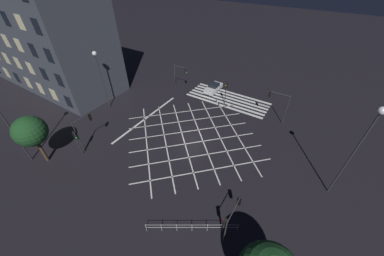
{
  "coord_description": "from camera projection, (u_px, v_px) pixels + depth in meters",
  "views": [
    {
      "loc": [
        -11.33,
        18.0,
        18.71
      ],
      "look_at": [
        0.0,
        0.0,
        1.47
      ],
      "focal_mm": 20.0,
      "sensor_mm": 36.0,
      "label": 1
    }
  ],
  "objects": [
    {
      "name": "traffic_light_nw_main",
      "position": [
        225.0,
        226.0,
        16.58
      ],
      "size": [
        0.39,
        0.36,
        3.29
      ],
      "color": "#2D2D30",
      "rests_on": "ground_plane"
    },
    {
      "name": "ground_plane",
      "position": [
        192.0,
        137.0,
        28.3
      ],
      "size": [
        200.0,
        200.0,
        0.0
      ],
      "primitive_type": "plane",
      "color": "black"
    },
    {
      "name": "traffic_light_ne_main",
      "position": [
        76.0,
        139.0,
        24.25
      ],
      "size": [
        0.39,
        0.36,
        3.5
      ],
      "rotation": [
        0.0,
        0.0,
        3.14
      ],
      "color": "#2D2D30",
      "rests_on": "ground_plane"
    },
    {
      "name": "traffic_light_median_south",
      "position": [
        226.0,
        89.0,
        32.75
      ],
      "size": [
        0.36,
        0.39,
        3.88
      ],
      "rotation": [
        0.0,
        0.0,
        1.57
      ],
      "color": "#2D2D30",
      "rests_on": "ground_plane"
    },
    {
      "name": "traffic_light_sw_main",
      "position": [
        277.0,
        100.0,
        29.06
      ],
      "size": [
        2.94,
        0.36,
        4.52
      ],
      "color": "#2D2D30",
      "rests_on": "ground_plane"
    },
    {
      "name": "street_lamp_east",
      "position": [
        98.0,
        67.0,
        29.58
      ],
      "size": [
        0.61,
        0.61,
        8.83
      ],
      "color": "#2D2D30",
      "rests_on": "ground_plane"
    },
    {
      "name": "waiting_car",
      "position": [
        214.0,
        88.0,
        37.45
      ],
      "size": [
        1.73,
        4.1,
        1.34
      ],
      "rotation": [
        0.0,
        0.0,
        1.57
      ],
      "color": "silver",
      "rests_on": "ground_plane"
    },
    {
      "name": "traffic_light_se_main",
      "position": [
        181.0,
        73.0,
        36.27
      ],
      "size": [
        2.6,
        0.36,
        4.34
      ],
      "rotation": [
        0.0,
        0.0,
        3.14
      ],
      "color": "#2D2D30",
      "rests_on": "ground_plane"
    },
    {
      "name": "traffic_light_ne_cross",
      "position": [
        84.0,
        125.0,
        24.78
      ],
      "size": [
        0.36,
        2.45,
        4.55
      ],
      "rotation": [
        0.0,
        0.0,
        -1.57
      ],
      "color": "#2D2D30",
      "rests_on": "ground_plane"
    },
    {
      "name": "traffic_light_nw_cross",
      "position": [
        234.0,
        212.0,
        17.39
      ],
      "size": [
        0.36,
        2.81,
        3.3
      ],
      "rotation": [
        0.0,
        0.0,
        -1.57
      ],
      "color": "#2D2D30",
      "rests_on": "ground_plane"
    },
    {
      "name": "street_lamp_west",
      "position": [
        366.0,
        134.0,
        16.93
      ],
      "size": [
        0.63,
        0.63,
        10.22
      ],
      "color": "#2D2D30",
      "rests_on": "ground_plane"
    },
    {
      "name": "office_building",
      "position": [
        13.0,
        19.0,
        37.22
      ],
      "size": [
        40.92,
        10.06,
        20.07
      ],
      "rotation": [
        0.0,
        0.0,
        3.14
      ],
      "color": "#3D424C",
      "rests_on": "ground_plane"
    },
    {
      "name": "road_markings",
      "position": [
        211.0,
        113.0,
        32.61
      ],
      "size": [
        20.05,
        23.74,
        0.01
      ],
      "color": "silver",
      "rests_on": "ground_plane"
    },
    {
      "name": "pedestrian_railing",
      "position": [
        192.0,
        227.0,
        18.22
      ],
      "size": [
        6.72,
        4.25,
        1.05
      ],
      "rotation": [
        0.0,
        0.0,
        -2.58
      ],
      "color": "#B7B7BC",
      "rests_on": "ground_plane"
    },
    {
      "name": "street_tree_near",
      "position": [
        30.0,
        131.0,
        22.28
      ],
      "size": [
        3.3,
        3.3,
        6.08
      ],
      "color": "#473323",
      "rests_on": "ground_plane"
    }
  ]
}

